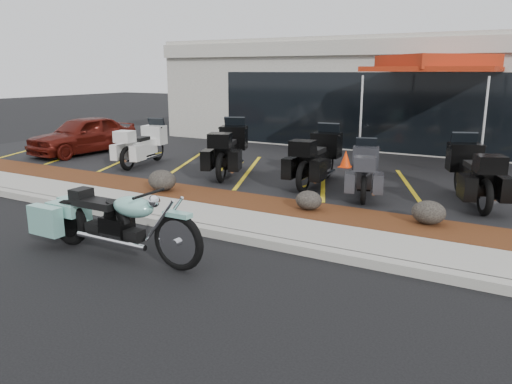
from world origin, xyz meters
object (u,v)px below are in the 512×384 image
Objects in this scene: hero_cruiser at (178,234)px; traffic_cone at (346,159)px; parked_car at (83,135)px; touring_white at (157,139)px; popup_canopy at (435,65)px.

hero_cruiser is 8.17m from traffic_cone.
parked_car is 8.66m from traffic_cone.
touring_white is 8.39m from popup_canopy.
popup_canopy reaches higher than hero_cruiser.
traffic_cone is (-0.41, 8.16, -0.18)m from hero_cruiser.
touring_white reaches higher than hero_cruiser.
traffic_cone is at bearing 92.74° from hero_cruiser.
parked_car is 0.94× the size of popup_canopy.
hero_cruiser is at bearing -88.89° from popup_canopy.
popup_canopy is at bearing 80.73° from hero_cruiser.
hero_cruiser is 0.83× the size of popup_canopy.
popup_canopy is (7.36, 3.38, 2.19)m from touring_white.
hero_cruiser is 1.44× the size of touring_white.
touring_white is at bearing 132.52° from hero_cruiser.
hero_cruiser is 6.72× the size of traffic_cone.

